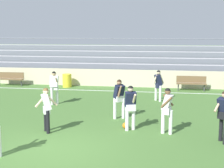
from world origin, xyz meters
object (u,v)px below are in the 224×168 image
at_px(bleacher_stand, 94,62).
at_px(player_dark_on_ball, 130,104).
at_px(bench_far_right, 191,82).
at_px(player_white_dropping_back, 167,107).
at_px(soccer_ball, 125,126).
at_px(player_dark_pressing_high, 158,83).
at_px(player_dark_overlapping, 224,112).
at_px(trash_bin, 67,81).
at_px(player_dark_wide_right, 119,96).
at_px(player_white_deep_cover, 54,85).
at_px(player_white_trailing_run, 46,106).
at_px(bench_near_wall_gap, 11,78).

xyz_separation_m(bleacher_stand, player_dark_on_ball, (4.03, -12.17, -0.37)).
bearing_deg(bench_far_right, player_white_dropping_back, -99.81).
relative_size(player_white_dropping_back, soccer_ball, 7.54).
relative_size(player_dark_pressing_high, player_dark_overlapping, 0.94).
height_order(trash_bin, player_white_dropping_back, player_white_dropping_back).
xyz_separation_m(player_dark_wide_right, soccer_ball, (0.43, -1.34, -0.88)).
distance_m(player_dark_on_ball, player_dark_pressing_high, 5.41).
relative_size(trash_bin, player_white_deep_cover, 0.52).
distance_m(player_dark_on_ball, player_white_trailing_run, 3.04).
height_order(player_white_deep_cover, soccer_ball, player_white_deep_cover).
height_order(player_dark_pressing_high, player_white_trailing_run, player_white_trailing_run).
height_order(player_white_dropping_back, player_dark_wide_right, player_dark_wide_right).
distance_m(trash_bin, player_dark_pressing_high, 6.92).
height_order(player_dark_pressing_high, player_dark_overlapping, player_dark_overlapping).
relative_size(player_white_trailing_run, soccer_ball, 7.41).
xyz_separation_m(player_dark_wide_right, player_dark_overlapping, (3.77, -2.38, 0.04)).
relative_size(player_white_dropping_back, player_dark_overlapping, 0.96).
xyz_separation_m(trash_bin, player_dark_wide_right, (4.46, -7.23, 0.56)).
distance_m(player_dark_on_ball, player_white_dropping_back, 1.35).
bearing_deg(player_dark_wide_right, player_dark_pressing_high, 68.04).
relative_size(player_white_dropping_back, player_white_trailing_run, 1.02).
xyz_separation_m(player_dark_pressing_high, player_white_deep_cover, (-5.10, -1.65, 0.03)).
xyz_separation_m(player_dark_wide_right, player_white_deep_cover, (-3.56, 2.16, 0.00)).
bearing_deg(player_dark_on_ball, player_white_trailing_run, -166.24).
height_order(player_dark_on_ball, player_white_dropping_back, player_dark_on_ball).
bearing_deg(bench_far_right, trash_bin, 179.32).
bearing_deg(player_white_trailing_run, soccer_ball, 18.29).
bearing_deg(player_dark_on_ball, player_white_deep_cover, 138.66).
xyz_separation_m(bench_far_right, player_dark_wide_right, (-3.49, -7.13, 0.44)).
xyz_separation_m(player_white_dropping_back, player_dark_wide_right, (-1.96, 1.75, 0.00)).
height_order(bench_far_right, bench_near_wall_gap, same).
height_order(bench_near_wall_gap, player_dark_overlapping, player_dark_overlapping).
bearing_deg(player_white_dropping_back, player_dark_pressing_high, 94.33).
bearing_deg(player_dark_on_ball, player_dark_wide_right, 112.41).
bearing_deg(player_dark_on_ball, bench_far_right, 71.71).
xyz_separation_m(bench_near_wall_gap, player_white_dropping_back, (10.32, -8.88, 0.44)).
xyz_separation_m(bench_far_right, player_dark_pressing_high, (-1.95, -3.32, 0.42)).
xyz_separation_m(player_dark_on_ball, soccer_ball, (-0.20, 0.19, -0.88)).
height_order(player_dark_wide_right, player_dark_overlapping, player_dark_overlapping).
distance_m(player_dark_overlapping, player_white_deep_cover, 8.63).
height_order(bench_far_right, player_white_dropping_back, player_white_dropping_back).
height_order(trash_bin, player_white_trailing_run, player_white_trailing_run).
height_order(player_white_dropping_back, soccer_ball, player_white_dropping_back).
relative_size(player_dark_on_ball, player_dark_overlapping, 0.97).
bearing_deg(player_white_trailing_run, trash_bin, 102.70).
height_order(player_dark_on_ball, soccer_ball, player_dark_on_ball).
relative_size(player_white_deep_cover, soccer_ball, 7.58).
relative_size(player_dark_on_ball, player_white_deep_cover, 1.00).
relative_size(bench_near_wall_gap, player_white_deep_cover, 1.08).
height_order(bleacher_stand, player_white_trailing_run, bleacher_stand).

